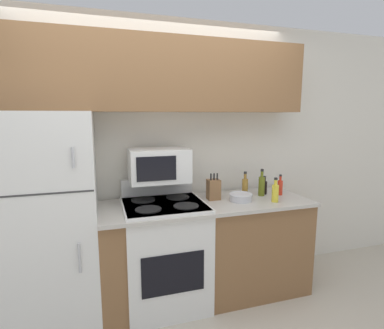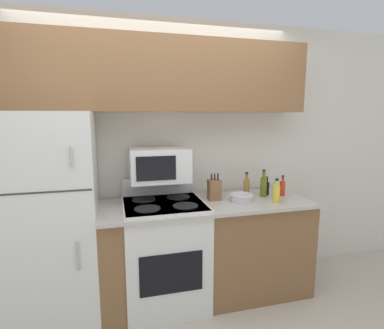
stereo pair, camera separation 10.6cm
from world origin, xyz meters
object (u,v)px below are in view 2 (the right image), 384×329
object	(u,v)px
bottle_soy_sauce	(266,188)
bottle_vinegar	(246,187)
stove	(165,252)
refrigerator	(50,220)
microwave	(159,165)
bottle_olive_oil	(263,186)
bottle_cooking_spray	(276,193)
knife_block	(214,190)
bowl	(241,197)
bottle_hot_sauce	(282,188)

from	to	relation	value
bottle_soy_sauce	bottle_vinegar	bearing A→B (deg)	-173.75
bottle_soy_sauce	stove	bearing A→B (deg)	-174.96
refrigerator	microwave	bearing A→B (deg)	7.13
bottle_olive_oil	bottle_cooking_spray	xyz separation A→B (m)	(0.01, -0.22, -0.02)
refrigerator	knife_block	size ratio (longest dim) A/B	6.92
stove	bottle_soy_sauce	size ratio (longest dim) A/B	6.04
microwave	bowl	bearing A→B (deg)	-14.96
knife_block	bottle_soy_sauce	world-z (taller)	knife_block
bowl	bottle_vinegar	distance (m)	0.17
stove	knife_block	xyz separation A→B (m)	(0.48, 0.06, 0.52)
bottle_soy_sauce	refrigerator	bearing A→B (deg)	-177.97
microwave	knife_block	world-z (taller)	microwave
bottle_vinegar	bottle_hot_sauce	bearing A→B (deg)	-7.57
microwave	knife_block	bearing A→B (deg)	-8.66
bottle_olive_oil	bottle_soy_sauce	world-z (taller)	bottle_olive_oil
microwave	stove	bearing A→B (deg)	-83.96
stove	knife_block	distance (m)	0.71
microwave	bowl	size ratio (longest dim) A/B	2.42
bowl	bottle_olive_oil	size ratio (longest dim) A/B	0.82
bottle_olive_oil	bottle_vinegar	xyz separation A→B (m)	(-0.17, 0.02, -0.01)
bowl	bottle_soy_sauce	size ratio (longest dim) A/B	1.18
stove	bottle_vinegar	distance (m)	0.96
stove	bottle_vinegar	world-z (taller)	bottle_vinegar
bottle_soy_sauce	microwave	bearing A→B (deg)	177.62
bowl	knife_block	bearing A→B (deg)	152.33
bottle_cooking_spray	bottle_soy_sauce	distance (m)	0.27
refrigerator	bottle_olive_oil	size ratio (longest dim) A/B	6.54
bottle_olive_oil	bottle_cooking_spray	bearing A→B (deg)	-87.55
microwave	bottle_vinegar	distance (m)	0.85
bottle_hot_sauce	bottle_vinegar	size ratio (longest dim) A/B	0.83
bottle_soy_sauce	bottle_cooking_spray	bearing A→B (deg)	-100.42
refrigerator	bottle_soy_sauce	xyz separation A→B (m)	(1.93, 0.07, 0.12)
microwave	bottle_olive_oil	bearing A→B (deg)	-5.25
knife_block	bottle_vinegar	world-z (taller)	knife_block
bottle_hot_sauce	bottle_vinegar	distance (m)	0.36
bottle_hot_sauce	bottle_vinegar	bearing A→B (deg)	172.43
knife_block	bottle_hot_sauce	bearing A→B (deg)	-3.38
knife_block	bottle_vinegar	bearing A→B (deg)	1.26
knife_block	bottle_vinegar	size ratio (longest dim) A/B	1.02
knife_block	bowl	bearing A→B (deg)	-27.67
bottle_cooking_spray	bottle_soy_sauce	xyz separation A→B (m)	(0.05, 0.27, -0.02)
bottle_cooking_spray	knife_block	bearing A→B (deg)	154.63
bottle_olive_oil	bottle_cooking_spray	size ratio (longest dim) A/B	1.18
knife_block	bottle_olive_oil	size ratio (longest dim) A/B	0.94
refrigerator	bottle_hot_sauce	distance (m)	2.07
microwave	bottle_olive_oil	world-z (taller)	microwave
refrigerator	bowl	world-z (taller)	refrigerator
stove	bottle_hot_sauce	xyz separation A→B (m)	(1.15, 0.02, 0.50)
refrigerator	bottle_soy_sauce	distance (m)	1.94
knife_block	bottle_hot_sauce	distance (m)	0.68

